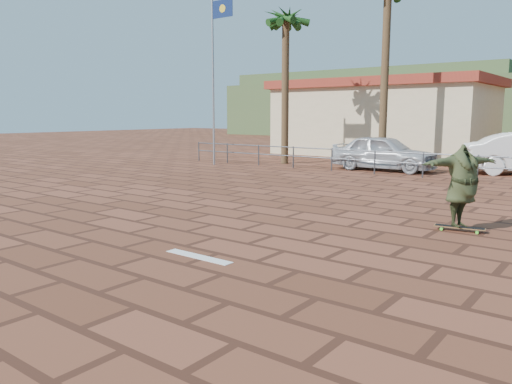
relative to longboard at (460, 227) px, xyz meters
The scene contains 10 objects.
ground 5.14m from the longboard, 136.50° to the right, with size 120.00×120.00×0.00m, color brown.
paint_stripe 5.62m from the longboard, 122.58° to the right, with size 1.40×0.22×0.01m, color white.
guardrail 9.27m from the longboard, 113.78° to the left, with size 24.06×0.06×1.00m.
flagpole 16.17m from the longboard, 151.25° to the left, with size 1.30×0.10×8.00m.
palm_far_left 16.46m from the longboard, 138.42° to the left, with size 2.40×2.40×8.25m.
building_west 20.98m from the longboard, 117.79° to the left, with size 12.60×7.60×4.50m.
hill_back 58.56m from the longboard, 116.12° to the left, with size 35.00×14.00×8.00m, color #384C28.
longboard is the anchor object (origin of this frame).
skateboarder 0.89m from the longboard, 90.00° to the left, with size 2.13×0.58×1.74m, color #31391E.
car_silver 11.74m from the longboard, 120.93° to the left, with size 1.84×4.58×1.56m, color #B0B3B8.
Camera 1 is at (6.56, -7.22, 2.43)m, focal length 35.00 mm.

